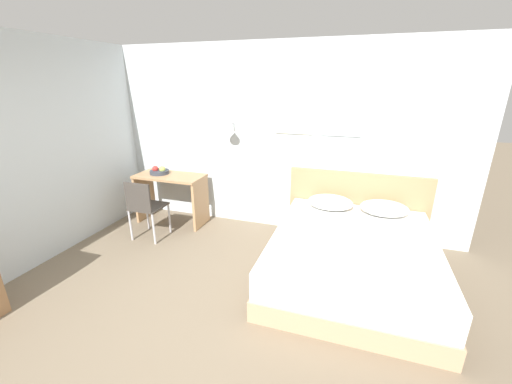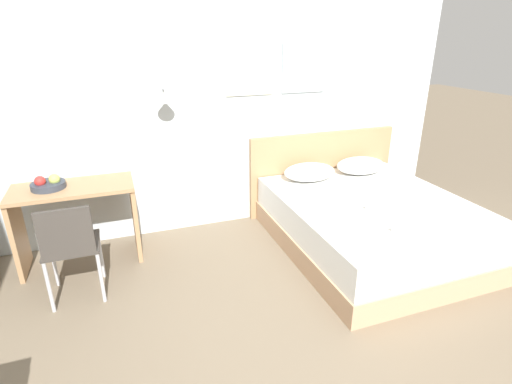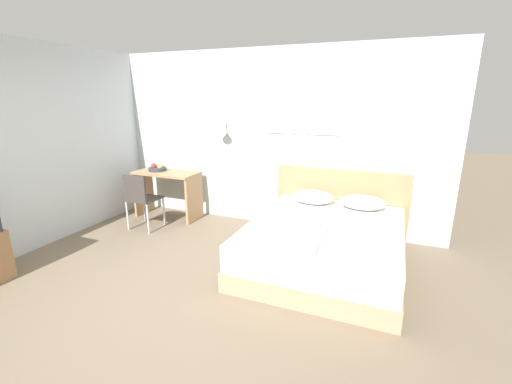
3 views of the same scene
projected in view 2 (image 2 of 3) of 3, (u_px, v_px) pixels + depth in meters
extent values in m
cube|color=silver|center=(217.00, 107.00, 4.21)|extent=(5.50, 0.06, 2.65)
cube|color=beige|center=(250.00, 70.00, 4.14)|extent=(0.52, 0.02, 0.52)
cube|color=#A8B7BC|center=(304.00, 68.00, 4.34)|extent=(0.52, 0.02, 0.52)
cylinder|color=#B2B2B7|center=(164.00, 89.00, 3.85)|extent=(0.02, 0.16, 0.02)
cone|color=white|center=(166.00, 96.00, 3.79)|extent=(0.17, 0.17, 0.12)
cube|color=tan|center=(370.00, 237.00, 4.10)|extent=(1.75, 2.06, 0.22)
cube|color=white|center=(373.00, 214.00, 4.00)|extent=(1.72, 2.01, 0.30)
cube|color=#A87F56|center=(322.00, 171.00, 4.88)|extent=(1.87, 0.06, 0.97)
ellipsoid|color=white|center=(309.00, 172.00, 4.47)|extent=(0.59, 0.43, 0.18)
ellipsoid|color=white|center=(361.00, 165.00, 4.68)|extent=(0.59, 0.43, 0.18)
cube|color=white|center=(388.00, 211.00, 3.64)|extent=(0.29, 0.28, 0.06)
cube|color=white|center=(421.00, 233.00, 3.24)|extent=(0.35, 0.28, 0.06)
cube|color=#A87F56|center=(72.00, 188.00, 3.61)|extent=(1.06, 0.51, 0.03)
cube|color=#A87F56|center=(18.00, 235.00, 3.59)|extent=(0.04, 0.47, 0.74)
cube|color=#A87F56|center=(135.00, 218.00, 3.91)|extent=(0.04, 0.47, 0.74)
cube|color=#3D3833|center=(72.00, 245.00, 3.23)|extent=(0.42, 0.42, 0.02)
cube|color=#3D3833|center=(66.00, 233.00, 2.98)|extent=(0.39, 0.03, 0.39)
cylinder|color=#B7B7BC|center=(54.00, 263.00, 3.43)|extent=(0.03, 0.03, 0.45)
cylinder|color=#B7B7BC|center=(101.00, 255.00, 3.55)|extent=(0.03, 0.03, 0.45)
cylinder|color=#B7B7BC|center=(49.00, 287.00, 3.09)|extent=(0.03, 0.03, 0.45)
cylinder|color=#B7B7BC|center=(101.00, 278.00, 3.21)|extent=(0.03, 0.03, 0.45)
cylinder|color=#333842|center=(48.00, 185.00, 3.54)|extent=(0.29, 0.29, 0.05)
sphere|color=#B2C156|center=(54.00, 179.00, 3.54)|extent=(0.09, 0.09, 0.09)
sphere|color=red|center=(40.00, 181.00, 3.49)|extent=(0.09, 0.09, 0.09)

